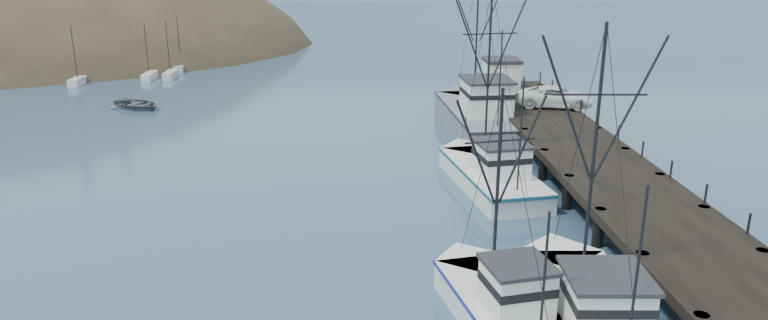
% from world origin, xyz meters
% --- Properties ---
extents(ground, '(400.00, 400.00, 0.00)m').
position_xyz_m(ground, '(0.00, 0.00, 0.00)').
color(ground, navy).
rests_on(ground, ground).
extents(pier, '(6.00, 44.00, 2.00)m').
position_xyz_m(pier, '(14.00, 16.00, 1.69)').
color(pier, black).
rests_on(pier, ground).
extents(moored_sailboats, '(14.39, 18.57, 6.35)m').
position_xyz_m(moored_sailboats, '(-25.71, 56.46, 0.33)').
color(moored_sailboats, silver).
rests_on(moored_sailboats, ground).
extents(trawler_near, '(4.51, 12.08, 12.11)m').
position_xyz_m(trawler_near, '(8.27, -1.59, 0.82)').
color(trawler_near, silver).
rests_on(trawler_near, ground).
extents(trawler_mid, '(4.67, 9.60, 9.69)m').
position_xyz_m(trawler_mid, '(4.98, -0.95, 0.82)').
color(trawler_mid, silver).
rests_on(trawler_mid, ground).
extents(trawler_far, '(5.43, 12.16, 12.24)m').
position_xyz_m(trawler_far, '(7.81, 15.00, 0.82)').
color(trawler_far, silver).
rests_on(trawler_far, ground).
extents(work_vessel, '(5.59, 16.30, 13.52)m').
position_xyz_m(work_vessel, '(9.50, 28.25, 1.23)').
color(work_vessel, slate).
rests_on(work_vessel, ground).
extents(pier_shed, '(3.00, 3.20, 2.80)m').
position_xyz_m(pier_shed, '(12.50, 34.00, 3.42)').
color(pier_shed, silver).
rests_on(pier_shed, pier).
extents(pickup_truck, '(6.28, 3.95, 1.62)m').
position_xyz_m(pickup_truck, '(15.43, 27.39, 2.81)').
color(pickup_truck, white).
rests_on(pickup_truck, pier).
extents(motorboat, '(6.29, 5.98, 1.06)m').
position_xyz_m(motorboat, '(-20.09, 37.24, 0.00)').
color(motorboat, '#4F5358').
rests_on(motorboat, ground).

